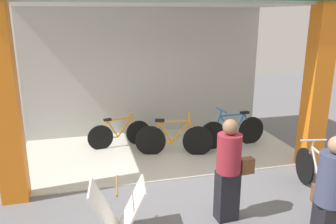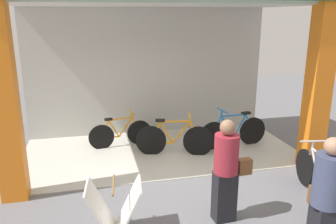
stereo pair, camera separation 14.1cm
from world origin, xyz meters
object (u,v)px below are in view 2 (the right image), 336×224
sandwich_board_sign (115,210)px  pedestrian_1 (325,203)px  bicycle_inside_2 (174,139)px  bicycle_parked_0 (318,178)px  pedestrian_0 (226,169)px  bicycle_inside_1 (233,132)px  bicycle_inside_0 (121,133)px

sandwich_board_sign → pedestrian_1: pedestrian_1 is taller
bicycle_inside_2 → bicycle_parked_0: 3.06m
bicycle_inside_2 → pedestrian_0: pedestrian_0 is taller
pedestrian_0 → pedestrian_1: size_ratio=0.93×
pedestrian_1 → pedestrian_0: bearing=121.0°
pedestrian_0 → bicycle_inside_1: bearing=64.1°
sandwich_board_sign → bicycle_parked_0: bearing=3.9°
bicycle_inside_2 → pedestrian_1: (0.88, -3.84, 0.51)m
bicycle_inside_1 → bicycle_parked_0: size_ratio=1.02×
bicycle_inside_1 → bicycle_parked_0: (0.44, -2.54, -0.01)m
bicycle_inside_0 → bicycle_parked_0: size_ratio=0.89×
bicycle_inside_0 → bicycle_inside_1: 2.68m
bicycle_inside_1 → bicycle_inside_0: bearing=166.0°
bicycle_inside_0 → sandwich_board_sign: bicycle_inside_0 is taller
sandwich_board_sign → bicycle_inside_1: bearing=42.7°
bicycle_inside_1 → pedestrian_1: pedestrian_1 is taller
bicycle_inside_0 → sandwich_board_sign: size_ratio=1.82×
sandwich_board_sign → pedestrian_0: size_ratio=0.51×
bicycle_inside_2 → pedestrian_0: size_ratio=1.05×
bicycle_inside_1 → pedestrian_1: bearing=-98.5°
bicycle_inside_1 → bicycle_inside_2: size_ratio=1.02×
bicycle_inside_2 → sandwich_board_sign: size_ratio=2.05×
bicycle_inside_0 → bicycle_inside_1: bicycle_inside_1 is taller
sandwich_board_sign → pedestrian_0: bearing=0.5°
pedestrian_1 → bicycle_parked_0: bearing=54.6°
bicycle_inside_2 → sandwich_board_sign: bicycle_inside_2 is taller
bicycle_inside_0 → pedestrian_0: 3.67m
bicycle_inside_0 → bicycle_inside_1: bearing=-14.0°
bicycle_parked_0 → sandwich_board_sign: (-3.45, -0.23, 0.03)m
sandwich_board_sign → bicycle_inside_0: bearing=83.2°
bicycle_inside_2 → pedestrian_1: size_ratio=0.98×
bicycle_parked_0 → sandwich_board_sign: 3.46m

